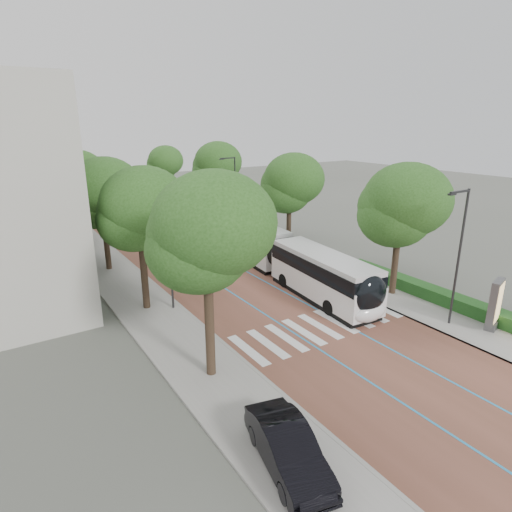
% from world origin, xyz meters
% --- Properties ---
extents(ground, '(160.00, 160.00, 0.00)m').
position_xyz_m(ground, '(0.00, 0.00, 0.00)').
color(ground, '#51544C').
rests_on(ground, ground).
extents(road, '(11.00, 140.00, 0.02)m').
position_xyz_m(road, '(0.00, 40.00, 0.01)').
color(road, brown).
rests_on(road, ground).
extents(sidewalk_left, '(4.00, 140.00, 0.12)m').
position_xyz_m(sidewalk_left, '(-7.50, 40.00, 0.06)').
color(sidewalk_left, gray).
rests_on(sidewalk_left, ground).
extents(sidewalk_right, '(4.00, 140.00, 0.12)m').
position_xyz_m(sidewalk_right, '(7.50, 40.00, 0.06)').
color(sidewalk_right, gray).
rests_on(sidewalk_right, ground).
extents(kerb_left, '(0.20, 140.00, 0.14)m').
position_xyz_m(kerb_left, '(-5.60, 40.00, 0.06)').
color(kerb_left, gray).
rests_on(kerb_left, ground).
extents(kerb_right, '(0.20, 140.00, 0.14)m').
position_xyz_m(kerb_right, '(5.60, 40.00, 0.06)').
color(kerb_right, gray).
rests_on(kerb_right, ground).
extents(zebra_crossing, '(10.55, 3.60, 0.01)m').
position_xyz_m(zebra_crossing, '(0.20, 1.00, 0.03)').
color(zebra_crossing, silver).
rests_on(zebra_crossing, ground).
extents(lane_line_left, '(0.12, 126.00, 0.01)m').
position_xyz_m(lane_line_left, '(-1.60, 40.00, 0.02)').
color(lane_line_left, '#2584BA').
rests_on(lane_line_left, road).
extents(lane_line_right, '(0.12, 126.00, 0.01)m').
position_xyz_m(lane_line_right, '(1.60, 40.00, 0.02)').
color(lane_line_right, '#2584BA').
rests_on(lane_line_right, road).
extents(hedge, '(1.20, 14.00, 0.80)m').
position_xyz_m(hedge, '(9.10, 0.00, 0.52)').
color(hedge, '#1B4919').
rests_on(hedge, sidewalk_right).
extents(streetlight_near, '(1.82, 0.20, 8.00)m').
position_xyz_m(streetlight_near, '(6.62, -3.00, 4.82)').
color(streetlight_near, '#2A2B2D').
rests_on(streetlight_near, sidewalk_right).
extents(streetlight_far, '(1.82, 0.20, 8.00)m').
position_xyz_m(streetlight_far, '(6.62, 22.00, 4.82)').
color(streetlight_far, '#2A2B2D').
rests_on(streetlight_far, sidewalk_right).
extents(lamp_post_left, '(0.14, 0.14, 8.00)m').
position_xyz_m(lamp_post_left, '(-6.10, 8.00, 4.12)').
color(lamp_post_left, '#2A2B2D').
rests_on(lamp_post_left, sidewalk_left).
extents(trees_left, '(5.69, 60.37, 9.59)m').
position_xyz_m(trees_left, '(-7.50, 25.02, 6.55)').
color(trees_left, black).
rests_on(trees_left, ground).
extents(trees_right, '(5.73, 47.39, 8.82)m').
position_xyz_m(trees_right, '(7.70, 20.11, 6.05)').
color(trees_right, black).
rests_on(trees_right, ground).
extents(lead_bus, '(4.08, 18.54, 3.20)m').
position_xyz_m(lead_bus, '(3.39, 7.90, 1.63)').
color(lead_bus, black).
rests_on(lead_bus, ground).
extents(bus_queued_0, '(3.17, 12.51, 3.20)m').
position_xyz_m(bus_queued_0, '(2.84, 23.53, 1.62)').
color(bus_queued_0, silver).
rests_on(bus_queued_0, ground).
extents(bus_queued_1, '(2.73, 12.44, 3.20)m').
position_xyz_m(bus_queued_1, '(2.70, 36.96, 1.62)').
color(bus_queued_1, silver).
rests_on(bus_queued_1, ground).
extents(bus_queued_2, '(3.23, 12.52, 3.20)m').
position_xyz_m(bus_queued_2, '(3.10, 49.62, 1.62)').
color(bus_queued_2, silver).
rests_on(bus_queued_2, ground).
extents(bus_queued_3, '(3.35, 12.54, 3.20)m').
position_xyz_m(bus_queued_3, '(2.94, 62.94, 1.62)').
color(bus_queued_3, silver).
rests_on(bus_queued_3, ground).
extents(ad_panel, '(1.51, 0.79, 3.04)m').
position_xyz_m(ad_panel, '(8.01, -4.82, 1.71)').
color(ad_panel, '#59595B').
rests_on(ad_panel, sidewalk_right).
extents(parked_car, '(2.60, 4.89, 1.53)m').
position_xyz_m(parked_car, '(-7.94, -6.59, 0.89)').
color(parked_car, black).
rests_on(parked_car, sidewalk_left).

